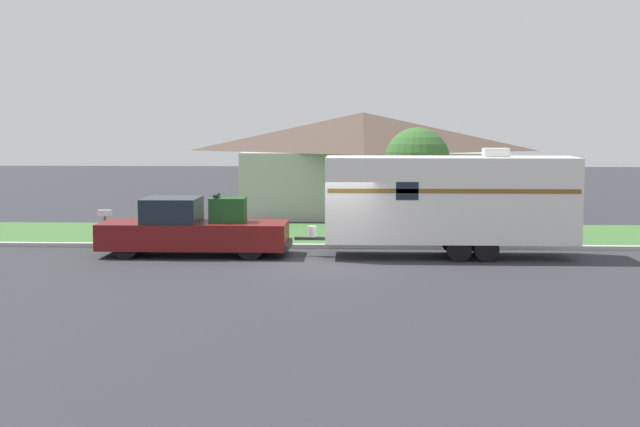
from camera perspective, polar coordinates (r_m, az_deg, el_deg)
name	(u,v)px	position (r m, az deg, el deg)	size (l,w,h in m)	color
ground_plane	(334,266)	(27.20, 0.90, -3.36)	(120.00, 120.00, 0.00)	#2D2D33
curb_strip	(337,246)	(30.89, 1.08, -2.11)	(80.00, 0.30, 0.14)	#ADADA8
lawn_strip	(339,235)	(34.51, 1.22, -1.35)	(80.00, 7.00, 0.03)	#3D6B33
house_across_street	(363,161)	(42.43, 2.78, 3.36)	(11.77, 8.08, 4.81)	#B2B2A8
pickup_truck	(192,230)	(29.48, -8.18, -1.02)	(6.22, 2.10, 2.02)	black
travel_trailer	(450,199)	(29.02, 8.33, 0.90)	(9.03, 2.22, 3.53)	black
mailbox	(105,218)	(32.63, -13.61, -0.28)	(0.48, 0.20, 1.24)	brown
tree_in_yard	(417,160)	(34.07, 6.24, 3.40)	(2.49, 2.49, 4.16)	brown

